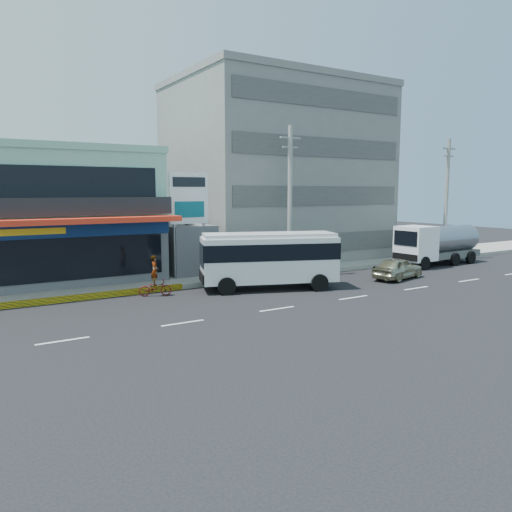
{
  "coord_description": "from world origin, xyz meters",
  "views": [
    {
      "loc": [
        -13.45,
        -19.78,
        5.75
      ],
      "look_at": [
        0.82,
        3.3,
        2.2
      ],
      "focal_mm": 35.0,
      "sensor_mm": 36.0,
      "label": 1
    }
  ],
  "objects_px": {
    "concrete_building": "(276,176)",
    "tanker_truck": "(436,244)",
    "shop_building": "(49,219)",
    "satellite_dish": "(185,224)",
    "billboard": "(189,204)",
    "utility_pole_near": "(290,200)",
    "motorcycle_rider": "(155,283)",
    "sedan": "(398,268)",
    "utility_pole_far": "(446,198)",
    "minibus": "(269,256)"
  },
  "relations": [
    {
      "from": "concrete_building",
      "to": "tanker_truck",
      "type": "xyz_separation_m",
      "value": [
        8.82,
        -9.3,
        -5.32
      ]
    },
    {
      "from": "shop_building",
      "to": "tanker_truck",
      "type": "relative_size",
      "value": 1.54
    },
    {
      "from": "satellite_dish",
      "to": "billboard",
      "type": "relative_size",
      "value": 0.22
    },
    {
      "from": "billboard",
      "to": "utility_pole_near",
      "type": "height_order",
      "value": "utility_pole_near"
    },
    {
      "from": "tanker_truck",
      "to": "concrete_building",
      "type": "bearing_deg",
      "value": 133.49
    },
    {
      "from": "shop_building",
      "to": "motorcycle_rider",
      "type": "xyz_separation_m",
      "value": [
        4.0,
        -7.87,
        -3.25
      ]
    },
    {
      "from": "shop_building",
      "to": "billboard",
      "type": "relative_size",
      "value": 1.8
    },
    {
      "from": "satellite_dish",
      "to": "sedan",
      "type": "xyz_separation_m",
      "value": [
        11.45,
        -8.19,
        -2.86
      ]
    },
    {
      "from": "satellite_dish",
      "to": "billboard",
      "type": "bearing_deg",
      "value": -105.52
    },
    {
      "from": "utility_pole_near",
      "to": "sedan",
      "type": "relative_size",
      "value": 2.38
    },
    {
      "from": "concrete_building",
      "to": "utility_pole_far",
      "type": "distance_m",
      "value": 14.32
    },
    {
      "from": "tanker_truck",
      "to": "motorcycle_rider",
      "type": "height_order",
      "value": "tanker_truck"
    },
    {
      "from": "concrete_building",
      "to": "motorcycle_rider",
      "type": "height_order",
      "value": "concrete_building"
    },
    {
      "from": "motorcycle_rider",
      "to": "tanker_truck",
      "type": "bearing_deg",
      "value": -0.94
    },
    {
      "from": "concrete_building",
      "to": "utility_pole_far",
      "type": "height_order",
      "value": "concrete_building"
    },
    {
      "from": "satellite_dish",
      "to": "utility_pole_far",
      "type": "bearing_deg",
      "value": -9.29
    },
    {
      "from": "utility_pole_far",
      "to": "minibus",
      "type": "relative_size",
      "value": 1.21
    },
    {
      "from": "utility_pole_near",
      "to": "concrete_building",
      "type": "bearing_deg",
      "value": 62.24
    },
    {
      "from": "billboard",
      "to": "sedan",
      "type": "relative_size",
      "value": 1.64
    },
    {
      "from": "shop_building",
      "to": "billboard",
      "type": "height_order",
      "value": "shop_building"
    },
    {
      "from": "shop_building",
      "to": "motorcycle_rider",
      "type": "relative_size",
      "value": 5.5
    },
    {
      "from": "utility_pole_near",
      "to": "tanker_truck",
      "type": "xyz_separation_m",
      "value": [
        12.82,
        -1.7,
        -3.47
      ]
    },
    {
      "from": "utility_pole_far",
      "to": "satellite_dish",
      "type": "bearing_deg",
      "value": 170.71
    },
    {
      "from": "shop_building",
      "to": "minibus",
      "type": "relative_size",
      "value": 1.49
    },
    {
      "from": "utility_pole_far",
      "to": "motorcycle_rider",
      "type": "relative_size",
      "value": 4.43
    },
    {
      "from": "shop_building",
      "to": "utility_pole_near",
      "type": "height_order",
      "value": "utility_pole_near"
    },
    {
      "from": "sedan",
      "to": "tanker_truck",
      "type": "relative_size",
      "value": 0.52
    },
    {
      "from": "satellite_dish",
      "to": "motorcycle_rider",
      "type": "bearing_deg",
      "value": -129.08
    },
    {
      "from": "utility_pole_near",
      "to": "motorcycle_rider",
      "type": "xyz_separation_m",
      "value": [
        -10.0,
        -1.33,
        -4.41
      ]
    },
    {
      "from": "shop_building",
      "to": "motorcycle_rider",
      "type": "distance_m",
      "value": 9.41
    },
    {
      "from": "shop_building",
      "to": "sedan",
      "type": "bearing_deg",
      "value": -29.78
    },
    {
      "from": "utility_pole_far",
      "to": "minibus",
      "type": "xyz_separation_m",
      "value": [
        -19.59,
        -2.98,
        -3.17
      ]
    },
    {
      "from": "concrete_building",
      "to": "minibus",
      "type": "distance_m",
      "value": 13.96
    },
    {
      "from": "concrete_building",
      "to": "motorcycle_rider",
      "type": "relative_size",
      "value": 7.1
    },
    {
      "from": "satellite_dish",
      "to": "motorcycle_rider",
      "type": "distance_m",
      "value": 6.95
    },
    {
      "from": "minibus",
      "to": "concrete_building",
      "type": "bearing_deg",
      "value": 54.34
    },
    {
      "from": "shop_building",
      "to": "satellite_dish",
      "type": "distance_m",
      "value": 8.54
    },
    {
      "from": "billboard",
      "to": "tanker_truck",
      "type": "bearing_deg",
      "value": -10.26
    },
    {
      "from": "tanker_truck",
      "to": "satellite_dish",
      "type": "bearing_deg",
      "value": 164.28
    },
    {
      "from": "concrete_building",
      "to": "utility_pole_near",
      "type": "bearing_deg",
      "value": -117.76
    },
    {
      "from": "concrete_building",
      "to": "tanker_truck",
      "type": "relative_size",
      "value": 1.99
    },
    {
      "from": "satellite_dish",
      "to": "sedan",
      "type": "height_order",
      "value": "satellite_dish"
    },
    {
      "from": "concrete_building",
      "to": "utility_pole_far",
      "type": "bearing_deg",
      "value": -32.35
    },
    {
      "from": "billboard",
      "to": "minibus",
      "type": "xyz_separation_m",
      "value": [
        2.91,
        -4.78,
        -2.95
      ]
    },
    {
      "from": "utility_pole_far",
      "to": "motorcycle_rider",
      "type": "bearing_deg",
      "value": -177.08
    },
    {
      "from": "concrete_building",
      "to": "utility_pole_near",
      "type": "relative_size",
      "value": 1.6
    },
    {
      "from": "utility_pole_near",
      "to": "tanker_truck",
      "type": "relative_size",
      "value": 1.25
    },
    {
      "from": "shop_building",
      "to": "billboard",
      "type": "bearing_deg",
      "value": -32.32
    },
    {
      "from": "shop_building",
      "to": "sedan",
      "type": "height_order",
      "value": "shop_building"
    },
    {
      "from": "minibus",
      "to": "tanker_truck",
      "type": "relative_size",
      "value": 1.03
    }
  ]
}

